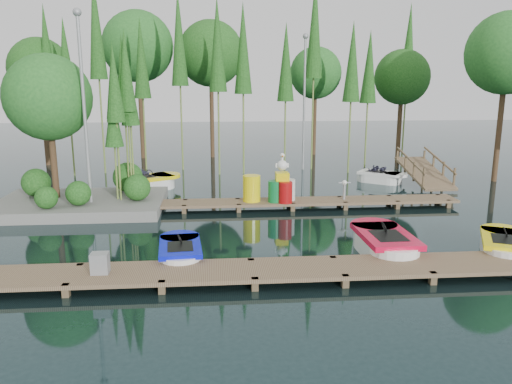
{
  "coord_description": "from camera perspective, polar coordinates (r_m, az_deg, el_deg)",
  "views": [
    {
      "loc": [
        -0.89,
        -15.99,
        4.78
      ],
      "look_at": [
        0.5,
        0.5,
        1.1
      ],
      "focal_mm": 35.0,
      "sensor_mm": 36.0,
      "label": 1
    }
  ],
  "objects": [
    {
      "name": "boat_red",
      "position": [
        14.58,
        14.44,
        -5.79
      ],
      "size": [
        1.41,
        3.03,
        1.01
      ],
      "rotation": [
        0.0,
        0.0,
        0.01
      ],
      "color": "white",
      "rests_on": "ground"
    },
    {
      "name": "tree_screen",
      "position": [
        26.64,
        -7.55,
        15.31
      ],
      "size": [
        34.42,
        18.53,
        10.31
      ],
      "color": "#47311E",
      "rests_on": "ground"
    },
    {
      "name": "far_dock",
      "position": [
        19.13,
        0.99,
        -1.22
      ],
      "size": [
        15.0,
        1.2,
        0.5
      ],
      "color": "brown",
      "rests_on": "ground"
    },
    {
      "name": "lamp_rear",
      "position": [
        27.43,
        5.56,
        11.4
      ],
      "size": [
        0.3,
        0.3,
        7.25
      ],
      "color": "gray",
      "rests_on": "ground"
    },
    {
      "name": "boat_yellow_near",
      "position": [
        15.66,
        26.48,
        -5.62
      ],
      "size": [
        2.2,
        2.87,
        0.88
      ],
      "rotation": [
        0.0,
        0.0,
        -0.37
      ],
      "color": "white",
      "rests_on": "ground"
    },
    {
      "name": "drum_cluster",
      "position": [
        18.93,
        3.08,
        0.52
      ],
      "size": [
        1.07,
        0.99,
        1.85
      ],
      "color": "#0C7030",
      "rests_on": "far_dock"
    },
    {
      "name": "boat_white_far",
      "position": [
        24.82,
        14.02,
        1.67
      ],
      "size": [
        2.6,
        2.37,
        1.15
      ],
      "rotation": [
        0.0,
        0.0,
        0.04
      ],
      "color": "white",
      "rests_on": "ground"
    },
    {
      "name": "island",
      "position": [
        20.08,
        -20.6,
        7.19
      ],
      "size": [
        6.2,
        4.2,
        6.75
      ],
      "color": "slate",
      "rests_on": "ground"
    },
    {
      "name": "boat_yellow_far",
      "position": [
        22.95,
        -12.29,
        1.02
      ],
      "size": [
        3.2,
        2.65,
        1.47
      ],
      "rotation": [
        0.0,
        0.0,
        0.19
      ],
      "color": "white",
      "rests_on": "ground"
    },
    {
      "name": "yellow_barrel",
      "position": [
        18.96,
        -0.51,
        0.42
      ],
      "size": [
        0.67,
        0.67,
        1.0
      ],
      "primitive_type": "cylinder",
      "color": "yellow",
      "rests_on": "far_dock"
    },
    {
      "name": "boat_blue",
      "position": [
        13.72,
        -8.64,
        -6.94
      ],
      "size": [
        1.28,
        2.51,
        0.82
      ],
      "rotation": [
        0.0,
        0.0,
        0.08
      ],
      "color": "white",
      "rests_on": "ground"
    },
    {
      "name": "lamp_island",
      "position": [
        19.06,
        -19.14,
        10.3
      ],
      "size": [
        0.3,
        0.3,
        7.25
      ],
      "color": "gray",
      "rests_on": "ground"
    },
    {
      "name": "ground_plane",
      "position": [
        16.71,
        -1.57,
        -4.09
      ],
      "size": [
        90.0,
        90.0,
        0.0
      ],
      "primitive_type": "plane",
      "color": "#1B3032"
    },
    {
      "name": "ramp",
      "position": [
        24.92,
        18.65,
        2.19
      ],
      "size": [
        1.5,
        3.94,
        1.49
      ],
      "color": "brown",
      "rests_on": "ground"
    },
    {
      "name": "seagull_post",
      "position": [
        19.55,
        10.07,
        0.63
      ],
      "size": [
        0.47,
        0.26,
        0.76
      ],
      "color": "gray",
      "rests_on": "far_dock"
    },
    {
      "name": "utility_cabinet",
      "position": [
        12.55,
        -17.4,
        -7.76
      ],
      "size": [
        0.41,
        0.34,
        0.5
      ],
      "primitive_type": "cube",
      "color": "gray",
      "rests_on": "near_dock"
    },
    {
      "name": "near_dock",
      "position": [
        12.38,
        -0.36,
        -8.99
      ],
      "size": [
        18.0,
        1.5,
        0.5
      ],
      "color": "brown",
      "rests_on": "ground"
    }
  ]
}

